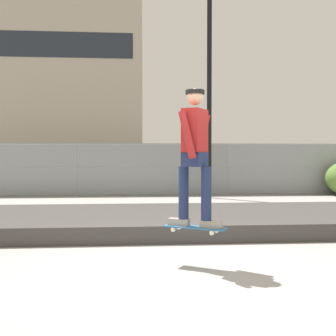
{
  "coord_description": "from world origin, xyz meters",
  "views": [
    {
      "loc": [
        -0.64,
        -4.98,
        1.42
      ],
      "look_at": [
        0.07,
        3.95,
        1.15
      ],
      "focal_mm": 44.64,
      "sensor_mm": 36.0,
      "label": 1
    }
  ],
  "objects_px": {
    "skateboard": "(195,228)",
    "street_lamp": "(209,64)",
    "parked_car_mid": "(170,170)",
    "parked_car_far": "(324,169)",
    "skater": "(195,148)",
    "parked_car_near": "(39,170)"
  },
  "relations": [
    {
      "from": "skater",
      "to": "street_lamp",
      "type": "xyz_separation_m",
      "value": [
        1.73,
        8.63,
        2.95
      ]
    },
    {
      "from": "street_lamp",
      "to": "parked_car_mid",
      "type": "bearing_deg",
      "value": 108.87
    },
    {
      "from": "parked_car_far",
      "to": "skater",
      "type": "bearing_deg",
      "value": -121.22
    },
    {
      "from": "skater",
      "to": "parked_car_far",
      "type": "distance_m",
      "value": 14.08
    },
    {
      "from": "skateboard",
      "to": "street_lamp",
      "type": "bearing_deg",
      "value": 78.69
    },
    {
      "from": "parked_car_near",
      "to": "parked_car_far",
      "type": "distance_m",
      "value": 11.87
    },
    {
      "from": "skateboard",
      "to": "parked_car_far",
      "type": "bearing_deg",
      "value": 58.78
    },
    {
      "from": "skateboard",
      "to": "street_lamp",
      "type": "height_order",
      "value": "street_lamp"
    },
    {
      "from": "parked_car_near",
      "to": "street_lamp",
      "type": "bearing_deg",
      "value": -26.3
    },
    {
      "from": "parked_car_near",
      "to": "parked_car_far",
      "type": "bearing_deg",
      "value": 1.39
    },
    {
      "from": "parked_car_near",
      "to": "parked_car_mid",
      "type": "xyz_separation_m",
      "value": [
        5.25,
        -0.03,
        0.0
      ]
    },
    {
      "from": "skater",
      "to": "parked_car_mid",
      "type": "height_order",
      "value": "skater"
    },
    {
      "from": "skateboard",
      "to": "parked_car_mid",
      "type": "relative_size",
      "value": 0.17
    },
    {
      "from": "parked_car_far",
      "to": "parked_car_near",
      "type": "bearing_deg",
      "value": -178.61
    },
    {
      "from": "skateboard",
      "to": "parked_car_mid",
      "type": "bearing_deg",
      "value": 86.72
    },
    {
      "from": "skateboard",
      "to": "street_lamp",
      "type": "xyz_separation_m",
      "value": [
        1.73,
        8.63,
        3.95
      ]
    },
    {
      "from": "skateboard",
      "to": "parked_car_near",
      "type": "relative_size",
      "value": 0.18
    },
    {
      "from": "street_lamp",
      "to": "parked_car_mid",
      "type": "distance_m",
      "value": 4.87
    },
    {
      "from": "street_lamp",
      "to": "skater",
      "type": "bearing_deg",
      "value": -101.31
    },
    {
      "from": "skater",
      "to": "street_lamp",
      "type": "bearing_deg",
      "value": 78.69
    },
    {
      "from": "skater",
      "to": "parked_car_near",
      "type": "height_order",
      "value": "skater"
    },
    {
      "from": "street_lamp",
      "to": "parked_car_mid",
      "type": "height_order",
      "value": "street_lamp"
    }
  ]
}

